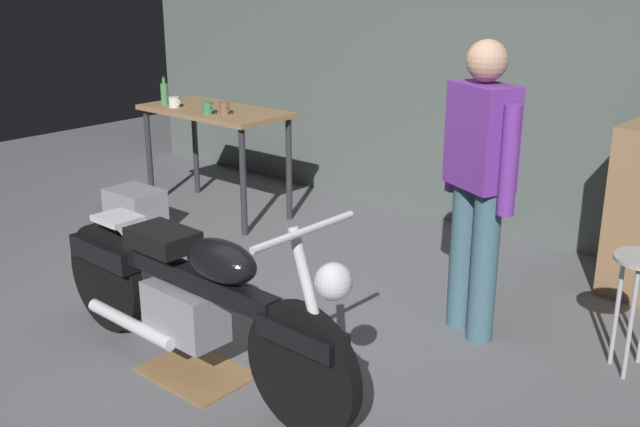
% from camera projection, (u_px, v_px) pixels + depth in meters
% --- Properties ---
extents(ground_plane, '(12.00, 12.00, 0.00)m').
position_uv_depth(ground_plane, '(239.00, 358.00, 4.07)').
color(ground_plane, slate).
extents(back_wall, '(8.00, 0.12, 3.10)m').
position_uv_depth(back_wall, '(505.00, 33.00, 5.59)').
color(back_wall, '#56605B').
rests_on(back_wall, ground_plane).
extents(workbench, '(1.30, 0.64, 0.90)m').
position_uv_depth(workbench, '(215.00, 122.00, 6.24)').
color(workbench, '#99724C').
rests_on(workbench, ground_plane).
extents(motorcycle, '(2.19, 0.60, 1.00)m').
position_uv_depth(motorcycle, '(192.00, 296.00, 3.77)').
color(motorcycle, black).
rests_on(motorcycle, ground_plane).
extents(person_standing, '(0.53, 0.36, 1.67)m').
position_uv_depth(person_standing, '(479.00, 178.00, 4.08)').
color(person_standing, '#426776').
rests_on(person_standing, ground_plane).
extents(drip_tray, '(0.56, 0.40, 0.01)m').
position_uv_depth(drip_tray, '(197.00, 373.00, 3.92)').
color(drip_tray, olive).
rests_on(drip_tray, ground_plane).
extents(storage_bin, '(0.44, 0.32, 0.34)m').
position_uv_depth(storage_bin, '(136.00, 210.00, 5.99)').
color(storage_bin, gray).
rests_on(storage_bin, ground_plane).
extents(mug_green_speckled, '(0.12, 0.08, 0.10)m').
position_uv_depth(mug_green_speckled, '(208.00, 108.00, 5.96)').
color(mug_green_speckled, '#3D7F4C').
rests_on(mug_green_speckled, workbench).
extents(mug_brown_stoneware, '(0.11, 0.08, 0.10)m').
position_uv_depth(mug_brown_stoneware, '(225.00, 108.00, 5.95)').
color(mug_brown_stoneware, brown).
rests_on(mug_brown_stoneware, workbench).
extents(mug_white_ceramic, '(0.12, 0.09, 0.09)m').
position_uv_depth(mug_white_ceramic, '(174.00, 102.00, 6.25)').
color(mug_white_ceramic, white).
rests_on(mug_white_ceramic, workbench).
extents(bottle, '(0.06, 0.06, 0.24)m').
position_uv_depth(bottle, '(164.00, 93.00, 6.35)').
color(bottle, '#4C8C4C').
rests_on(bottle, workbench).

